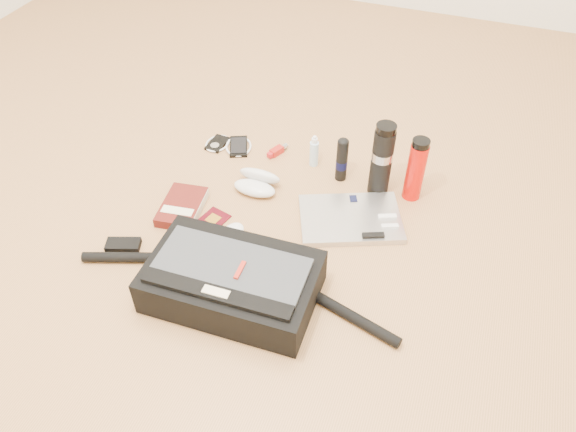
% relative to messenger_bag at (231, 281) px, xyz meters
% --- Properties ---
extents(ground, '(4.00, 4.00, 0.00)m').
position_rel_messenger_bag_xyz_m(ground, '(0.01, 0.21, -0.06)').
color(ground, '#B07B49').
rests_on(ground, ground).
extents(messenger_bag, '(1.03, 0.32, 0.14)m').
position_rel_messenger_bag_xyz_m(messenger_bag, '(0.00, 0.00, 0.00)').
color(messenger_bag, black).
rests_on(messenger_bag, ground).
extents(laptop, '(0.41, 0.35, 0.03)m').
position_rel_messenger_bag_xyz_m(laptop, '(0.25, 0.43, -0.05)').
color(laptop, '#B3B3B5').
rests_on(laptop, ground).
extents(book, '(0.16, 0.22, 0.04)m').
position_rel_messenger_bag_xyz_m(book, '(-0.32, 0.28, -0.05)').
color(book, '#4F130F').
rests_on(book, ground).
extents(passport, '(0.11, 0.14, 0.01)m').
position_rel_messenger_bag_xyz_m(passport, '(-0.20, 0.27, -0.06)').
color(passport, '#43050D').
rests_on(passport, ground).
extents(mouse, '(0.09, 0.13, 0.04)m').
position_rel_messenger_bag_xyz_m(mouse, '(-0.10, 0.21, -0.04)').
color(mouse, white).
rests_on(mouse, ground).
extents(sunglasses_case, '(0.16, 0.13, 0.09)m').
position_rel_messenger_bag_xyz_m(sunglasses_case, '(-0.12, 0.48, -0.03)').
color(sunglasses_case, silver).
rests_on(sunglasses_case, ground).
extents(ipod, '(0.10, 0.11, 0.01)m').
position_rel_messenger_bag_xyz_m(ipod, '(-0.37, 0.67, -0.06)').
color(ipod, black).
rests_on(ipod, ground).
extents(phone, '(0.14, 0.15, 0.01)m').
position_rel_messenger_bag_xyz_m(phone, '(-0.28, 0.68, -0.06)').
color(phone, black).
rests_on(phone, ground).
extents(inhaler, '(0.06, 0.10, 0.03)m').
position_rel_messenger_bag_xyz_m(inhaler, '(-0.12, 0.70, -0.05)').
color(inhaler, '#A31A13').
rests_on(inhaler, ground).
extents(spray_bottle, '(0.04, 0.04, 0.13)m').
position_rel_messenger_bag_xyz_m(spray_bottle, '(0.03, 0.69, -0.01)').
color(spray_bottle, '#B3D7EF').
rests_on(spray_bottle, ground).
extents(aerosol_can, '(0.05, 0.05, 0.18)m').
position_rel_messenger_bag_xyz_m(aerosol_can, '(0.15, 0.64, 0.02)').
color(aerosol_can, black).
rests_on(aerosol_can, ground).
extents(thermos_black, '(0.08, 0.08, 0.29)m').
position_rel_messenger_bag_xyz_m(thermos_black, '(0.30, 0.62, 0.08)').
color(thermos_black, black).
rests_on(thermos_black, ground).
extents(thermos_red, '(0.08, 0.08, 0.25)m').
position_rel_messenger_bag_xyz_m(thermos_red, '(0.42, 0.64, 0.06)').
color(thermos_red, red).
rests_on(thermos_red, ground).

